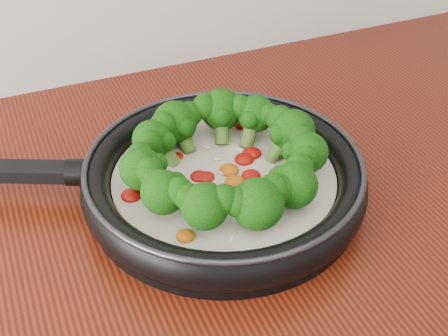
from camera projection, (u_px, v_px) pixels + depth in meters
name	position (u px, v px, depth m)	size (l,w,h in m)	color
skillet	(222.00, 174.00, 0.77)	(0.60, 0.48, 0.10)	black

